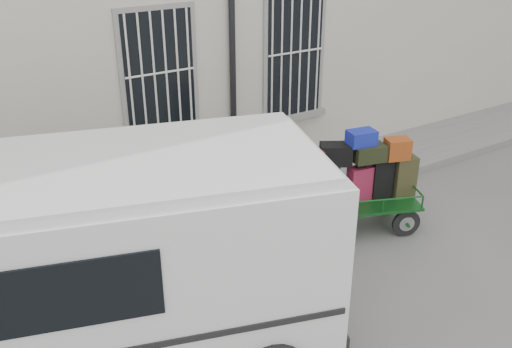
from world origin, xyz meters
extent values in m
plane|color=#61625D|center=(0.00, 0.00, 0.00)|extent=(80.00, 80.00, 0.00)
cube|color=beige|center=(0.00, 5.50, 3.00)|extent=(24.00, 5.00, 6.00)
cylinder|color=black|center=(0.95, 2.92, 2.80)|extent=(0.11, 0.11, 5.60)
cube|color=black|center=(-0.40, 2.98, 2.25)|extent=(1.20, 0.08, 2.20)
cube|color=gray|center=(-0.40, 2.96, 1.09)|extent=(1.45, 0.22, 0.12)
cube|color=black|center=(2.30, 2.98, 2.25)|extent=(1.20, 0.08, 2.20)
cube|color=gray|center=(2.30, 2.96, 1.09)|extent=(1.45, 0.22, 0.12)
cube|color=slate|center=(0.00, 2.20, 0.07)|extent=(24.00, 1.70, 0.15)
cylinder|color=black|center=(0.88, 0.41, 0.23)|extent=(0.45, 0.22, 0.46)
cylinder|color=gray|center=(0.88, 0.41, 0.23)|extent=(0.27, 0.17, 0.25)
cylinder|color=black|center=(1.14, 1.06, 0.23)|extent=(0.45, 0.22, 0.46)
cylinder|color=gray|center=(1.14, 1.06, 0.23)|extent=(0.27, 0.17, 0.25)
cylinder|color=black|center=(2.34, -0.17, 0.23)|extent=(0.45, 0.22, 0.46)
cylinder|color=gray|center=(2.34, -0.17, 0.23)|extent=(0.27, 0.17, 0.25)
cylinder|color=black|center=(2.60, 0.48, 0.23)|extent=(0.45, 0.22, 0.46)
cylinder|color=gray|center=(2.60, 0.48, 0.23)|extent=(0.27, 0.17, 0.25)
cube|color=#124F1A|center=(1.74, 0.45, 0.51)|extent=(2.23, 1.61, 0.05)
cylinder|color=#124F1A|center=(0.58, 0.91, 0.65)|extent=(0.26, 0.13, 0.52)
cube|color=black|center=(1.04, 0.68, 0.87)|extent=(0.43, 0.30, 0.67)
cube|color=black|center=(1.04, 0.68, 1.22)|extent=(0.20, 0.18, 0.03)
cube|color=#0C2D29|center=(1.40, 0.71, 0.85)|extent=(0.42, 0.38, 0.65)
cube|color=black|center=(1.40, 0.71, 1.19)|extent=(0.17, 0.16, 0.03)
cube|color=maroon|center=(1.82, 0.43, 0.82)|extent=(0.41, 0.25, 0.58)
cube|color=black|center=(1.82, 0.43, 1.13)|extent=(0.18, 0.15, 0.03)
cube|color=black|center=(2.19, 0.33, 0.87)|extent=(0.39, 0.33, 0.69)
cube|color=black|center=(2.19, 0.33, 1.23)|extent=(0.16, 0.16, 0.03)
cube|color=#32351A|center=(2.52, 0.16, 0.87)|extent=(0.41, 0.31, 0.69)
cube|color=black|center=(2.52, 0.16, 1.23)|extent=(0.18, 0.16, 0.03)
cube|color=#5F1A13|center=(1.00, 0.71, 1.34)|extent=(0.47, 0.36, 0.27)
cube|color=black|center=(1.46, 0.63, 1.34)|extent=(0.57, 0.50, 0.33)
cube|color=black|center=(1.91, 0.38, 1.35)|extent=(0.57, 0.43, 0.26)
cube|color=#99411B|center=(2.35, 0.21, 1.38)|extent=(0.45, 0.39, 0.33)
cube|color=navy|center=(1.81, 0.46, 1.60)|extent=(0.47, 0.36, 0.23)
cube|color=white|center=(-2.58, -0.36, 1.42)|extent=(5.30, 3.42, 2.00)
cube|color=white|center=(-2.58, -0.36, 2.47)|extent=(5.04, 3.20, 0.11)
cube|color=black|center=(-3.52, -1.19, 1.76)|extent=(2.36, 0.74, 0.69)
cube|color=black|center=(-0.22, -1.06, 1.76)|extent=(0.49, 1.51, 0.61)
cube|color=black|center=(-0.23, -1.06, 0.48)|extent=(0.69, 2.01, 0.24)
cube|color=white|center=(-0.19, -1.07, 0.73)|extent=(0.17, 0.46, 0.13)
cylinder|color=black|center=(-0.74, 0.16, 0.38)|extent=(0.80, 0.45, 0.76)
camera|label=1|loc=(-3.87, -5.59, 4.86)|focal=40.00mm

